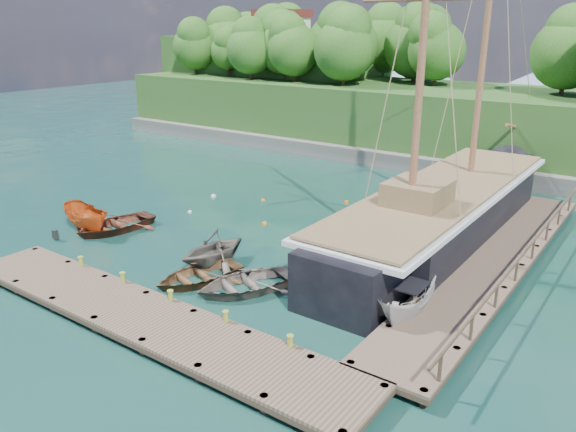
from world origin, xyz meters
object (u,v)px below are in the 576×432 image
(motorboat_orange, at_px, (88,230))
(schooner, at_px, (441,217))
(rowboat_1, at_px, (214,265))
(rowboat_0, at_px, (115,230))
(rowboat_3, at_px, (245,290))
(cabin_boat_white, at_px, (406,316))
(rowboat_2, at_px, (199,281))

(motorboat_orange, distance_m, schooner, 20.11)
(motorboat_orange, bearing_deg, rowboat_1, -74.21)
(rowboat_0, bearing_deg, rowboat_3, 0.55)
(rowboat_0, xyz_separation_m, cabin_boat_white, (17.92, 0.44, 0.00))
(rowboat_1, distance_m, motorboat_orange, 9.27)
(rowboat_0, distance_m, cabin_boat_white, 17.93)
(rowboat_1, xyz_separation_m, rowboat_3, (3.11, -1.28, 0.00))
(rowboat_2, bearing_deg, cabin_boat_white, 32.54)
(schooner, bearing_deg, rowboat_3, -111.94)
(rowboat_3, bearing_deg, motorboat_orange, -157.25)
(rowboat_0, relative_size, schooner, 0.16)
(rowboat_2, distance_m, schooner, 13.88)
(rowboat_0, xyz_separation_m, motorboat_orange, (-1.29, -0.92, 0.00))
(rowboat_0, distance_m, rowboat_3, 11.17)
(rowboat_1, bearing_deg, cabin_boat_white, 12.21)
(motorboat_orange, bearing_deg, rowboat_0, -42.59)
(rowboat_0, bearing_deg, rowboat_2, -5.13)
(rowboat_3, xyz_separation_m, schooner, (4.64, 11.36, 1.24))
(motorboat_orange, height_order, schooner, schooner)
(rowboat_0, bearing_deg, schooner, 40.60)
(rowboat_2, relative_size, motorboat_orange, 0.99)
(rowboat_0, xyz_separation_m, schooner, (15.70, 9.78, 1.24))
(rowboat_3, xyz_separation_m, cabin_boat_white, (6.86, 2.02, 0.00))
(rowboat_2, bearing_deg, rowboat_3, 30.26)
(motorboat_orange, xyz_separation_m, schooner, (16.99, 10.70, 1.24))
(rowboat_1, height_order, motorboat_orange, rowboat_1)
(rowboat_1, bearing_deg, schooner, 60.43)
(rowboat_2, bearing_deg, rowboat_1, 129.10)
(cabin_boat_white, xyz_separation_m, schooner, (-2.22, 9.34, 1.24))
(motorboat_orange, distance_m, cabin_boat_white, 19.26)
(rowboat_3, bearing_deg, rowboat_0, -162.30)
(motorboat_orange, xyz_separation_m, cabin_boat_white, (19.21, 1.35, 0.00))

